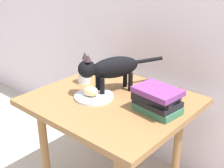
{
  "coord_description": "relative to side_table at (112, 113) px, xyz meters",
  "views": [
    {
      "loc": [
        0.87,
        -1.01,
        1.26
      ],
      "look_at": [
        0.0,
        0.0,
        0.68
      ],
      "focal_mm": 47.76,
      "sensor_mm": 36.0,
      "label": 1
    }
  ],
  "objects": [
    {
      "name": "book_stack",
      "position": [
        0.24,
        0.03,
        0.14
      ],
      "size": [
        0.22,
        0.17,
        0.12
      ],
      "color": "#336B4C",
      "rests_on": "side_table"
    },
    {
      "name": "side_table",
      "position": [
        0.0,
        0.0,
        0.0
      ],
      "size": [
        0.76,
        0.68,
        0.6
      ],
      "color": "olive",
      "rests_on": "ground"
    },
    {
      "name": "cat",
      "position": [
        -0.06,
        0.05,
        0.21
      ],
      "size": [
        0.23,
        0.45,
        0.23
      ],
      "color": "black",
      "rests_on": "side_table"
    },
    {
      "name": "plate",
      "position": [
        -0.08,
        -0.05,
        0.09
      ],
      "size": [
        0.2,
        0.2,
        0.01
      ],
      "primitive_type": "cylinder",
      "color": "silver",
      "rests_on": "side_table"
    },
    {
      "name": "candle_jar",
      "position": [
        -0.25,
        0.05,
        0.12
      ],
      "size": [
        0.07,
        0.07,
        0.08
      ],
      "color": "silver",
      "rests_on": "side_table"
    },
    {
      "name": "bread_roll",
      "position": [
        -0.08,
        -0.07,
        0.12
      ],
      "size": [
        0.09,
        0.08,
        0.05
      ],
      "primitive_type": "ellipsoid",
      "rotation": [
        0.0,
        0.0,
        0.21
      ],
      "color": "#E0BC7A",
      "rests_on": "plate"
    }
  ]
}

